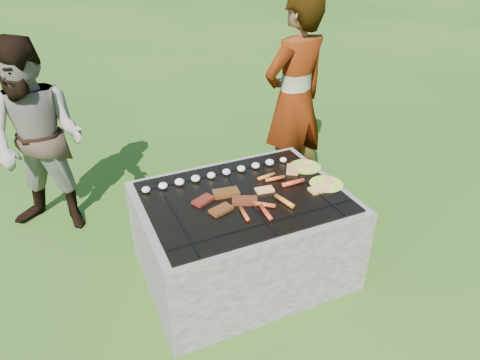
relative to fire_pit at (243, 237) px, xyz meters
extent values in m
plane|color=#1F4812|center=(0.00, 0.00, -0.28)|extent=(60.00, 60.00, 0.00)
cube|color=#A9A196|center=(0.00, 0.41, 0.02)|extent=(1.30, 0.18, 0.60)
cube|color=gray|center=(0.00, -0.41, 0.02)|extent=(1.30, 0.18, 0.60)
cube|color=gray|center=(-0.56, 0.00, 0.02)|extent=(0.18, 0.64, 0.60)
cube|color=gray|center=(0.56, 0.00, 0.02)|extent=(0.18, 0.64, 0.60)
cube|color=black|center=(0.00, 0.00, -0.04)|extent=(0.94, 0.64, 0.48)
sphere|color=#FF5914|center=(0.00, 0.00, 0.18)|extent=(0.10, 0.10, 0.10)
cube|color=black|center=(0.00, 0.00, 0.32)|extent=(1.20, 0.90, 0.01)
cylinder|color=black|center=(-0.45, 0.00, 0.33)|extent=(0.01, 0.88, 0.01)
cylinder|color=black|center=(0.00, 0.00, 0.33)|extent=(0.01, 0.88, 0.01)
cylinder|color=black|center=(0.45, 0.00, 0.33)|extent=(0.01, 0.88, 0.01)
cylinder|color=black|center=(0.00, -0.32, 0.33)|extent=(1.18, 0.01, 0.01)
cylinder|color=black|center=(0.00, 0.32, 0.33)|extent=(1.18, 0.01, 0.01)
ellipsoid|color=beige|center=(-0.55, 0.29, 0.35)|extent=(0.06, 0.06, 0.04)
ellipsoid|color=white|center=(-0.44, 0.29, 0.35)|extent=(0.06, 0.06, 0.04)
ellipsoid|color=#F0E1CC|center=(-0.32, 0.29, 0.35)|extent=(0.06, 0.06, 0.04)
ellipsoid|color=beige|center=(-0.21, 0.29, 0.35)|extent=(0.06, 0.06, 0.04)
ellipsoid|color=white|center=(-0.10, 0.29, 0.35)|extent=(0.06, 0.06, 0.04)
ellipsoid|color=beige|center=(0.01, 0.29, 0.35)|extent=(0.06, 0.06, 0.04)
ellipsoid|color=beige|center=(0.12, 0.29, 0.35)|extent=(0.06, 0.06, 0.04)
ellipsoid|color=beige|center=(0.23, 0.29, 0.35)|extent=(0.06, 0.06, 0.04)
ellipsoid|color=beige|center=(0.34, 0.29, 0.35)|extent=(0.06, 0.06, 0.04)
ellipsoid|color=white|center=(0.45, 0.29, 0.35)|extent=(0.05, 0.05, 0.04)
cube|color=maroon|center=(-0.25, 0.04, 0.34)|extent=(0.15, 0.13, 0.02)
cube|color=brown|center=(-0.09, 0.06, 0.34)|extent=(0.17, 0.11, 0.02)
cube|color=#91441A|center=(-0.19, -0.10, 0.34)|extent=(0.15, 0.12, 0.02)
cube|color=maroon|center=(-0.02, -0.07, 0.34)|extent=(0.18, 0.14, 0.02)
cylinder|color=orange|center=(0.23, 0.14, 0.34)|extent=(0.14, 0.04, 0.02)
cylinder|color=red|center=(0.27, 0.09, 0.34)|extent=(0.14, 0.03, 0.03)
cylinder|color=#F34A28|center=(0.35, -0.01, 0.34)|extent=(0.16, 0.03, 0.03)
cylinder|color=#E65A25|center=(0.06, -0.16, 0.34)|extent=(0.12, 0.11, 0.03)
cylinder|color=orange|center=(0.19, -0.18, 0.34)|extent=(0.06, 0.16, 0.03)
cylinder|color=red|center=(-0.09, -0.20, 0.34)|extent=(0.04, 0.14, 0.03)
cylinder|color=red|center=(0.03, -0.24, 0.34)|extent=(0.04, 0.15, 0.03)
cube|color=#F4B17D|center=(0.15, 0.00, 0.34)|extent=(0.12, 0.08, 0.02)
cube|color=tan|center=(0.47, -0.14, 0.34)|extent=(0.13, 0.08, 0.02)
cube|color=tan|center=(0.45, 0.16, 0.34)|extent=(0.14, 0.16, 0.02)
cylinder|color=yellow|center=(0.56, 0.17, 0.33)|extent=(0.23, 0.23, 0.01)
cube|color=tan|center=(0.54, 0.15, 0.34)|extent=(0.12, 0.10, 0.02)
cube|color=#FAB880|center=(0.59, 0.19, 0.34)|extent=(0.10, 0.09, 0.01)
cylinder|color=#DFEA38|center=(0.56, -0.09, 0.33)|extent=(0.28, 0.28, 0.01)
cube|color=#D7BD6E|center=(0.54, -0.11, 0.34)|extent=(0.11, 0.08, 0.02)
cube|color=#EABC78|center=(0.59, -0.07, 0.34)|extent=(0.10, 0.11, 0.02)
imported|color=gray|center=(0.83, 0.80, 0.57)|extent=(0.70, 0.54, 1.71)
imported|color=#A5978A|center=(-1.12, 1.10, 0.46)|extent=(0.91, 0.86, 1.48)
camera|label=1|loc=(-0.96, -2.06, 1.77)|focal=32.00mm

